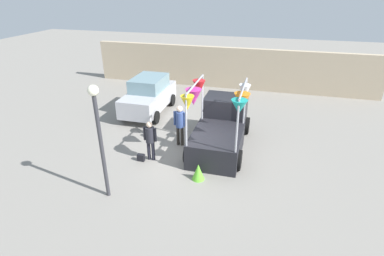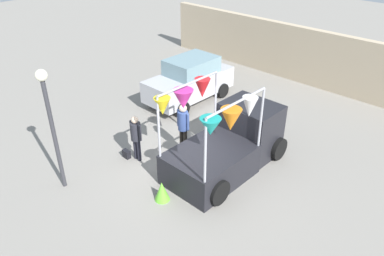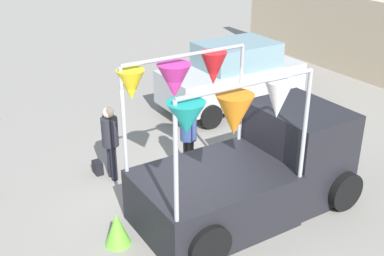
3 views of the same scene
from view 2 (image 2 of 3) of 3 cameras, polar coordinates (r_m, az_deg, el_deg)
name	(u,v)px [view 2 (image 2 of 3)]	position (r m, az deg, el deg)	size (l,w,h in m)	color
ground_plane	(187,168)	(12.11, -0.71, -6.13)	(60.00, 60.00, 0.00)	gray
vendor_truck	(231,141)	(11.85, 5.90, -1.94)	(2.53, 4.15, 2.94)	black
parked_car	(190,80)	(16.05, -0.35, 7.34)	(1.88, 4.00, 1.88)	#B7B7BC
person_customer	(136,134)	(12.13, -8.54, -0.95)	(0.53, 0.34, 1.61)	black
person_vendor	(183,124)	(12.39, -1.36, 0.69)	(0.53, 0.34, 1.77)	#2D2823
handbag	(126,154)	(12.72, -9.96, -3.92)	(0.28, 0.16, 0.28)	black
street_lamp	(50,114)	(10.77, -20.88, 2.02)	(0.32, 0.32, 3.72)	#333338
brick_boundary_wall	(324,61)	(18.24, 19.41, 9.67)	(18.00, 0.36, 2.60)	tan
folded_kite_bundle_lime	(162,191)	(10.78, -4.61, -9.56)	(0.44, 0.44, 0.60)	#66CC33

